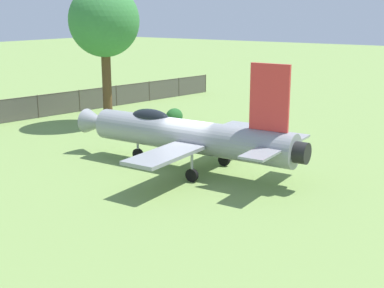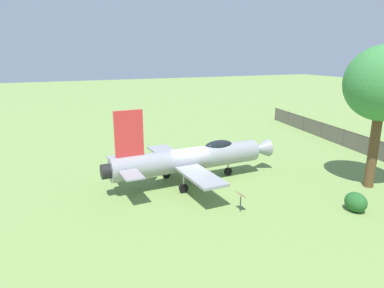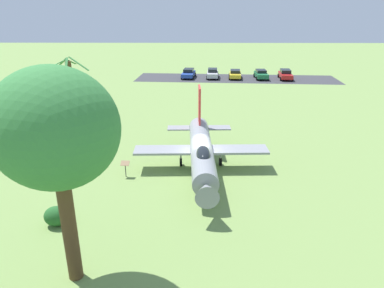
# 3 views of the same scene
# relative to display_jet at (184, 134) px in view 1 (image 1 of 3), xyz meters

# --- Properties ---
(ground_plane) EXTENTS (200.00, 200.00, 0.00)m
(ground_plane) POSITION_rel_display_jet_xyz_m (-0.01, 0.34, -1.73)
(ground_plane) COLOR #75934C
(display_jet) EXTENTS (9.66, 12.64, 5.33)m
(display_jet) POSITION_rel_display_jet_xyz_m (0.00, 0.00, 0.00)
(display_jet) COLOR gray
(display_jet) RESTS_ON ground_plane
(shade_tree) EXTENTS (4.88, 4.35, 9.21)m
(shade_tree) POSITION_rel_display_jet_xyz_m (-5.65, -10.36, 5.04)
(shade_tree) COLOR brown
(shade_tree) RESTS_ON ground_plane
(perimeter_fence) EXTENTS (37.71, 7.07, 1.67)m
(perimeter_fence) POSITION_rel_display_jet_xyz_m (-2.52, -16.15, -0.85)
(perimeter_fence) COLOR #4C4238
(perimeter_fence) RESTS_ON ground_plane
(shrub_near_fence) EXTENTS (1.30, 1.05, 1.11)m
(shrub_near_fence) POSITION_rel_display_jet_xyz_m (-7.93, -6.44, -1.18)
(shrub_near_fence) COLOR #235B26
(shrub_near_fence) RESTS_ON ground_plane
(info_plaque) EXTENTS (0.62, 0.43, 1.14)m
(info_plaque) POSITION_rel_display_jet_xyz_m (-5.29, -0.51, -0.88)
(info_plaque) COLOR #333333
(info_plaque) RESTS_ON ground_plane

